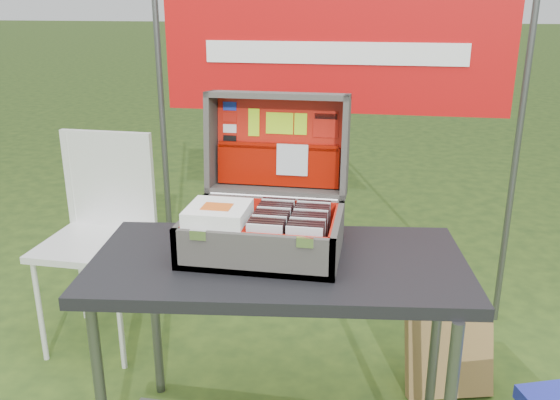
% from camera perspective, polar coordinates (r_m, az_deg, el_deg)
% --- Properties ---
extents(table, '(1.26, 0.74, 0.75)m').
position_cam_1_polar(table, '(2.09, -0.13, -15.01)').
color(table, black).
rests_on(table, ground).
extents(table_top, '(1.26, 0.74, 0.04)m').
position_cam_1_polar(table_top, '(1.91, -0.14, -6.18)').
color(table_top, black).
rests_on(table_top, ground).
extents(table_leg_fl, '(0.04, 0.04, 0.71)m').
position_cam_1_polar(table_leg_fl, '(2.06, -16.94, -17.05)').
color(table_leg_fl, '#59595B').
rests_on(table_leg_fl, ground).
extents(table_leg_bl, '(0.04, 0.04, 0.71)m').
position_cam_1_polar(table_leg_bl, '(2.43, -11.92, -10.77)').
color(table_leg_bl, '#59595B').
rests_on(table_leg_bl, ground).
extents(table_leg_br, '(0.04, 0.04, 0.71)m').
position_cam_1_polar(table_leg_br, '(2.29, 14.70, -12.97)').
color(table_leg_br, '#59595B').
rests_on(table_leg_br, ground).
extents(suitcase, '(0.50, 0.52, 0.48)m').
position_cam_1_polar(suitcase, '(1.92, -1.32, 2.20)').
color(suitcase, '#59554F').
rests_on(suitcase, table).
extents(suitcase_base_bottom, '(0.50, 0.36, 0.02)m').
position_cam_1_polar(suitcase_base_bottom, '(1.94, -1.62, -4.85)').
color(suitcase_base_bottom, '#59554F').
rests_on(suitcase_base_bottom, table_top).
extents(suitcase_base_wall_front, '(0.50, 0.02, 0.13)m').
position_cam_1_polar(suitcase_base_wall_front, '(1.77, -2.73, -5.32)').
color(suitcase_base_wall_front, '#59554F').
rests_on(suitcase_base_wall_front, table_top).
extents(suitcase_base_wall_back, '(0.50, 0.02, 0.13)m').
position_cam_1_polar(suitcase_base_wall_back, '(2.07, -0.70, -1.57)').
color(suitcase_base_wall_back, '#59554F').
rests_on(suitcase_base_wall_back, table_top).
extents(suitcase_base_wall_left, '(0.02, 0.36, 0.13)m').
position_cam_1_polar(suitcase_base_wall_left, '(1.98, -8.45, -2.81)').
color(suitcase_base_wall_left, '#59554F').
rests_on(suitcase_base_wall_left, table_top).
extents(suitcase_base_wall_right, '(0.02, 0.36, 0.13)m').
position_cam_1_polar(suitcase_base_wall_right, '(1.89, 5.52, -3.76)').
color(suitcase_base_wall_right, '#59554F').
rests_on(suitcase_base_wall_right, table_top).
extents(suitcase_liner_floor, '(0.46, 0.32, 0.01)m').
position_cam_1_polar(suitcase_liner_floor, '(1.94, -1.62, -4.51)').
color(suitcase_liner_floor, red).
rests_on(suitcase_liner_floor, suitcase_base_bottom).
extents(suitcase_latch_left, '(0.05, 0.01, 0.03)m').
position_cam_1_polar(suitcase_latch_left, '(1.78, -7.88, -3.36)').
color(suitcase_latch_left, silver).
rests_on(suitcase_latch_left, suitcase_base_wall_front).
extents(suitcase_latch_right, '(0.05, 0.01, 0.03)m').
position_cam_1_polar(suitcase_latch_right, '(1.71, 2.43, -4.10)').
color(suitcase_latch_right, silver).
rests_on(suitcase_latch_right, suitcase_base_wall_front).
extents(suitcase_hinge, '(0.45, 0.02, 0.02)m').
position_cam_1_polar(suitcase_hinge, '(2.06, -0.66, 0.26)').
color(suitcase_hinge, silver).
rests_on(suitcase_hinge, suitcase_base_wall_back).
extents(suitcase_lid_back, '(0.50, 0.05, 0.36)m').
position_cam_1_polar(suitcase_lid_back, '(2.15, 0.01, 5.63)').
color(suitcase_lid_back, '#59554F').
rests_on(suitcase_lid_back, suitcase_base_wall_back).
extents(suitcase_lid_rim_far, '(0.50, 0.13, 0.03)m').
position_cam_1_polar(suitcase_lid_rim_far, '(2.07, -0.18, 10.03)').
color(suitcase_lid_rim_far, '#59554F').
rests_on(suitcase_lid_rim_far, suitcase_lid_back).
extents(suitcase_lid_rim_near, '(0.50, 0.13, 0.03)m').
position_cam_1_polar(suitcase_lid_rim_near, '(2.12, -0.33, 0.92)').
color(suitcase_lid_rim_near, '#59554F').
rests_on(suitcase_lid_rim_near, suitcase_lid_back).
extents(suitcase_lid_rim_left, '(0.02, 0.17, 0.37)m').
position_cam_1_polar(suitcase_lid_rim_left, '(2.14, -6.59, 5.64)').
color(suitcase_lid_rim_left, '#59554F').
rests_on(suitcase_lid_rim_left, suitcase_lid_back).
extents(suitcase_lid_rim_right, '(0.02, 0.17, 0.37)m').
position_cam_1_polar(suitcase_lid_rim_right, '(2.06, 6.33, 5.12)').
color(suitcase_lid_rim_right, '#59554F').
rests_on(suitcase_lid_rim_right, suitcase_lid_back).
extents(suitcase_lid_liner, '(0.46, 0.04, 0.31)m').
position_cam_1_polar(suitcase_lid_liner, '(2.13, -0.05, 5.58)').
color(suitcase_lid_liner, red).
rests_on(suitcase_lid_liner, suitcase_lid_back).
extents(suitcase_liner_wall_front, '(0.46, 0.01, 0.11)m').
position_cam_1_polar(suitcase_liner_wall_front, '(1.77, -2.64, -4.86)').
color(suitcase_liner_wall_front, red).
rests_on(suitcase_liner_wall_front, suitcase_base_bottom).
extents(suitcase_liner_wall_back, '(0.46, 0.01, 0.11)m').
position_cam_1_polar(suitcase_liner_wall_back, '(2.06, -0.77, -1.44)').
color(suitcase_liner_wall_back, red).
rests_on(suitcase_liner_wall_back, suitcase_base_bottom).
extents(suitcase_liner_wall_left, '(0.01, 0.32, 0.11)m').
position_cam_1_polar(suitcase_liner_wall_left, '(1.97, -8.11, -2.57)').
color(suitcase_liner_wall_left, red).
rests_on(suitcase_liner_wall_left, suitcase_base_bottom).
extents(suitcase_liner_wall_right, '(0.01, 0.32, 0.11)m').
position_cam_1_polar(suitcase_liner_wall_right, '(1.88, 5.14, -3.46)').
color(suitcase_liner_wall_right, red).
rests_on(suitcase_liner_wall_right, suitcase_base_bottom).
extents(suitcase_lid_pocket, '(0.44, 0.05, 0.14)m').
position_cam_1_polar(suitcase_lid_pocket, '(2.13, -0.17, 3.32)').
color(suitcase_lid_pocket, '#880C01').
rests_on(suitcase_lid_pocket, suitcase_lid_liner).
extents(suitcase_pocket_edge, '(0.43, 0.02, 0.02)m').
position_cam_1_polar(suitcase_pocket_edge, '(2.11, -0.17, 5.20)').
color(suitcase_pocket_edge, '#880C01').
rests_on(suitcase_pocket_edge, suitcase_lid_pocket).
extents(suitcase_pocket_cd, '(0.11, 0.02, 0.11)m').
position_cam_1_polar(suitcase_pocket_cd, '(2.10, 1.19, 3.89)').
color(suitcase_pocket_cd, silver).
rests_on(suitcase_pocket_cd, suitcase_lid_pocket).
extents(lid_sticker_cc_a, '(0.05, 0.01, 0.03)m').
position_cam_1_polar(lid_sticker_cc_a, '(2.15, -4.86, 8.99)').
color(lid_sticker_cc_a, '#1933B2').
rests_on(lid_sticker_cc_a, suitcase_lid_liner).
extents(lid_sticker_cc_b, '(0.05, 0.01, 0.03)m').
position_cam_1_polar(lid_sticker_cc_b, '(2.16, -4.86, 7.93)').
color(lid_sticker_cc_b, '#B9170C').
rests_on(lid_sticker_cc_b, suitcase_lid_liner).
extents(lid_sticker_cc_c, '(0.05, 0.01, 0.03)m').
position_cam_1_polar(lid_sticker_cc_c, '(2.16, -4.86, 6.87)').
color(lid_sticker_cc_c, white).
rests_on(lid_sticker_cc_c, suitcase_lid_liner).
extents(lid_sticker_cc_d, '(0.05, 0.01, 0.03)m').
position_cam_1_polar(lid_sticker_cc_d, '(2.17, -4.85, 5.82)').
color(lid_sticker_cc_d, black).
rests_on(lid_sticker_cc_d, suitcase_lid_liner).
extents(lid_card_neon_tall, '(0.04, 0.01, 0.10)m').
position_cam_1_polar(lid_card_neon_tall, '(2.14, -2.53, 7.47)').
color(lid_card_neon_tall, '#AEEA16').
rests_on(lid_card_neon_tall, suitcase_lid_liner).
extents(lid_card_neon_main, '(0.10, 0.01, 0.08)m').
position_cam_1_polar(lid_card_neon_main, '(2.12, -0.04, 7.39)').
color(lid_card_neon_main, '#AEEA16').
rests_on(lid_card_neon_main, suitcase_lid_liner).
extents(lid_card_neon_small, '(0.04, 0.01, 0.08)m').
position_cam_1_polar(lid_card_neon_small, '(2.11, 2.00, 7.32)').
color(lid_card_neon_small, '#AEEA16').
rests_on(lid_card_neon_small, suitcase_lid_liner).
extents(lid_sticker_band, '(0.09, 0.01, 0.09)m').
position_cam_1_polar(lid_sticker_band, '(2.10, 4.42, 7.22)').
color(lid_sticker_band, '#B9170C').
rests_on(lid_sticker_band, suitcase_lid_liner).
extents(lid_sticker_band_bar, '(0.08, 0.00, 0.02)m').
position_cam_1_polar(lid_sticker_band_bar, '(2.09, 4.45, 8.03)').
color(lid_sticker_band_bar, black).
rests_on(lid_sticker_band_bar, suitcase_lid_liner).
extents(cd_left_0, '(0.11, 0.01, 0.13)m').
position_cam_1_polar(cd_left_0, '(1.78, -1.51, -4.30)').
color(cd_left_0, silver).
rests_on(cd_left_0, suitcase_liner_floor).
extents(cd_left_1, '(0.11, 0.01, 0.13)m').
position_cam_1_polar(cd_left_1, '(1.80, -1.39, -4.05)').
color(cd_left_1, black).
rests_on(cd_left_1, suitcase_liner_floor).
extents(cd_left_2, '(0.11, 0.01, 0.13)m').
position_cam_1_polar(cd_left_2, '(1.82, -1.27, -3.82)').
color(cd_left_2, black).
rests_on(cd_left_2, suitcase_liner_floor).
extents(cd_left_3, '(0.11, 0.01, 0.13)m').
position_cam_1_polar(cd_left_3, '(1.84, -1.15, -3.59)').
color(cd_left_3, black).
rests_on(cd_left_3, suitcase_liner_floor).
extents(cd_left_4, '(0.11, 0.01, 0.13)m').
position_cam_1_polar(cd_left_4, '(1.85, -1.03, -3.36)').
color(cd_left_4, silver).
rests_on(cd_left_4, suitcase_liner_floor).
extents(cd_left_5, '(0.11, 0.01, 0.13)m').
position_cam_1_polar(cd_left_5, '(1.87, -0.92, -3.14)').
color(cd_left_5, black).
rests_on(cd_left_5, suitcase_liner_floor).
extents(cd_left_6, '(0.11, 0.01, 0.13)m').
position_cam_1_polar(cd_left_6, '(1.89, -0.81, -2.92)').
color(cd_left_6, black).
rests_on(cd_left_6, suitcase_liner_floor).
extents(cd_left_7, '(0.11, 0.01, 0.13)m').
position_cam_1_polar(cd_left_7, '(1.91, -0.70, -2.70)').
color(cd_left_7, black).
rests_on(cd_left_7, suitcase_liner_floor).
extents(cd_left_8, '(0.11, 0.01, 0.13)m').
position_cam_1_polar(cd_left_8, '(1.93, -0.59, -2.49)').
color(cd_left_8, silver).
rests_on(cd_left_8, suitcase_liner_floor).
extents(cd_left_9, '(0.11, 0.01, 0.13)m').
position_cam_1_polar(cd_left_9, '(1.94, -0.49, -2.29)').
color(cd_left_9, black).
rests_on(cd_left_9, suitcase_liner_floor).
extents(cd_left_10, '(0.11, 0.01, 0.13)m').
position_cam_1_polar(cd_left_10, '(1.96, -0.38, -2.08)').
color(cd_left_10, black).
rests_on(cd_left_10, suitcase_liner_floor).
extents(cd_left_11, '(0.11, 0.01, 0.13)m').
position_cam_1_polar(cd_left_11, '(1.98, -0.28, -1.89)').
color(cd_left_11, black).
rests_on(cd_left_11, suitcase_liner_floor).
extents(cd_left_12, '(0.11, 0.01, 0.13)m').
position_cam_1_polar(cd_left_12, '(2.00, -0.18, -1.69)').
color(cd_left_12, silver).
rests_on(cd_left_12, suitcase_liner_floor).
extents(cd_left_13, '(0.11, 0.01, 0.13)m').
position_cam_1_polar(cd_left_13, '(2.02, -0.08, -1.50)').
color(cd_left_13, black).
rests_on(cd_left_13, suitcase_liner_floor).
extents(cd_right_0, '(0.11, 0.01, 0.13)m').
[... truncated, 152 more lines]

